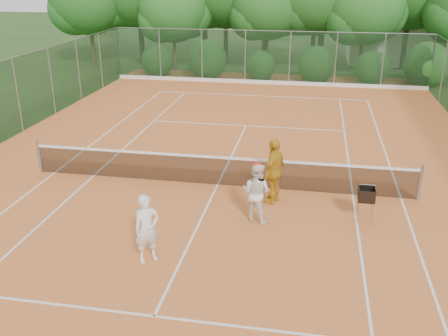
{
  "coord_description": "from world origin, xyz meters",
  "views": [
    {
      "loc": [
        2.75,
        -13.93,
        6.29
      ],
      "look_at": [
        0.43,
        -1.2,
        1.1
      ],
      "focal_mm": 40.0,
      "sensor_mm": 36.0,
      "label": 1
    }
  ],
  "objects_px": {
    "player_white": "(147,229)",
    "player_yellow": "(274,171)",
    "player_center_grp": "(256,192)",
    "ball_hopper": "(367,195)"
  },
  "relations": [
    {
      "from": "player_white",
      "to": "player_yellow",
      "type": "height_order",
      "value": "player_yellow"
    },
    {
      "from": "player_center_grp",
      "to": "player_yellow",
      "type": "distance_m",
      "value": 1.27
    },
    {
      "from": "player_white",
      "to": "ball_hopper",
      "type": "distance_m",
      "value": 5.81
    },
    {
      "from": "player_center_grp",
      "to": "ball_hopper",
      "type": "bearing_deg",
      "value": 9.6
    },
    {
      "from": "player_white",
      "to": "player_yellow",
      "type": "xyz_separation_m",
      "value": [
        2.55,
        3.62,
        0.14
      ]
    },
    {
      "from": "player_white",
      "to": "player_center_grp",
      "type": "bearing_deg",
      "value": 9.03
    },
    {
      "from": "player_center_grp",
      "to": "player_yellow",
      "type": "xyz_separation_m",
      "value": [
        0.36,
        1.21,
        0.13
      ]
    },
    {
      "from": "player_yellow",
      "to": "ball_hopper",
      "type": "xyz_separation_m",
      "value": [
        2.49,
        -0.73,
        -0.2
      ]
    },
    {
      "from": "player_white",
      "to": "player_center_grp",
      "type": "height_order",
      "value": "player_center_grp"
    },
    {
      "from": "player_white",
      "to": "player_center_grp",
      "type": "relative_size",
      "value": 0.98
    }
  ]
}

